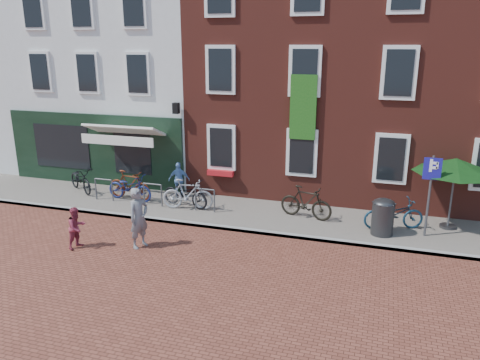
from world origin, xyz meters
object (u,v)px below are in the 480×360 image
(bicycle_0, at_px, (81,179))
(boy, at_px, (77,228))
(woman, at_px, (139,218))
(bicycle_4, at_px, (185,193))
(bicycle_2, at_px, (130,187))
(bicycle_5, at_px, (306,202))
(parasol, at_px, (456,163))
(cafe_person, at_px, (179,180))
(bicycle_1, at_px, (130,185))
(bicycle_6, at_px, (394,214))
(bicycle_3, at_px, (188,194))
(parking_sign, at_px, (431,182))
(litter_bin, at_px, (383,215))

(bicycle_0, bearing_deg, boy, -112.76)
(woman, height_order, bicycle_4, woman)
(bicycle_0, height_order, bicycle_2, same)
(bicycle_4, height_order, bicycle_5, bicycle_5)
(parasol, bearing_deg, bicycle_4, -175.75)
(woman, distance_m, bicycle_4, 3.36)
(boy, relative_size, bicycle_5, 0.68)
(woman, distance_m, cafe_person, 4.33)
(bicycle_0, bearing_deg, cafe_person, -49.69)
(boy, distance_m, bicycle_4, 4.26)
(cafe_person, distance_m, bicycle_5, 5.00)
(cafe_person, height_order, bicycle_1, cafe_person)
(woman, relative_size, bicycle_1, 0.99)
(bicycle_4, bearing_deg, boy, 169.73)
(bicycle_2, bearing_deg, bicycle_1, 36.20)
(parasol, bearing_deg, boy, -156.23)
(woman, xyz_separation_m, bicycle_6, (7.01, 3.39, -0.30))
(bicycle_2, distance_m, bicycle_3, 2.46)
(boy, relative_size, bicycle_3, 0.68)
(bicycle_4, bearing_deg, bicycle_2, 101.70)
(parking_sign, relative_size, cafe_person, 1.85)
(bicycle_0, relative_size, bicycle_4, 1.00)
(woman, height_order, cafe_person, woman)
(parasol, relative_size, bicycle_5, 1.40)
(woman, relative_size, bicycle_2, 0.96)
(bicycle_2, bearing_deg, litter_bin, -87.51)
(bicycle_3, bearing_deg, litter_bin, -102.47)
(bicycle_1, height_order, bicycle_6, bicycle_1)
(litter_bin, xyz_separation_m, bicycle_3, (-6.53, 0.31, -0.08))
(litter_bin, relative_size, parking_sign, 0.49)
(bicycle_1, height_order, bicycle_3, same)
(cafe_person, relative_size, bicycle_5, 0.74)
(bicycle_3, bearing_deg, bicycle_4, 30.75)
(bicycle_3, distance_m, bicycle_4, 0.30)
(litter_bin, relative_size, bicycle_6, 0.65)
(parasol, distance_m, bicycle_6, 2.41)
(bicycle_1, relative_size, bicycle_5, 1.00)
(bicycle_3, bearing_deg, parking_sign, -100.09)
(parking_sign, bearing_deg, bicycle_5, 173.60)
(bicycle_1, relative_size, bicycle_6, 0.97)
(bicycle_3, xyz_separation_m, bicycle_6, (6.86, 0.26, -0.05))
(bicycle_2, xyz_separation_m, bicycle_4, (2.25, -0.04, 0.00))
(litter_bin, xyz_separation_m, boy, (-8.39, -3.40, -0.11))
(parking_sign, xyz_separation_m, bicycle_2, (-10.23, 0.30, -1.20))
(parking_sign, relative_size, bicycle_4, 1.33)
(boy, bearing_deg, bicycle_1, 22.64)
(parking_sign, relative_size, bicycle_1, 1.38)
(parasol, distance_m, bicycle_1, 11.16)
(bicycle_5, bearing_deg, cafe_person, 93.87)
(cafe_person, relative_size, bicycle_2, 0.72)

